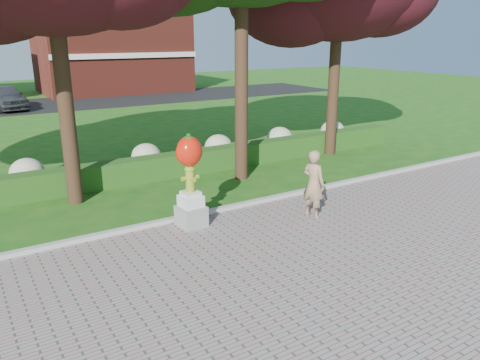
# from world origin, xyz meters

# --- Properties ---
(ground) EXTENTS (100.00, 100.00, 0.00)m
(ground) POSITION_xyz_m (0.00, 0.00, 0.00)
(ground) COLOR #1C5615
(ground) RESTS_ON ground
(curb) EXTENTS (40.00, 0.18, 0.15)m
(curb) POSITION_xyz_m (0.00, 3.00, 0.07)
(curb) COLOR #ADADA5
(curb) RESTS_ON ground
(lawn_hedge) EXTENTS (24.00, 0.70, 0.80)m
(lawn_hedge) POSITION_xyz_m (0.00, 7.00, 0.40)
(lawn_hedge) COLOR #1E4B15
(lawn_hedge) RESTS_ON ground
(hydrangea_row) EXTENTS (20.10, 1.10, 0.99)m
(hydrangea_row) POSITION_xyz_m (0.57, 8.00, 0.55)
(hydrangea_row) COLOR #B9BC8F
(hydrangea_row) RESTS_ON ground
(street) EXTENTS (50.00, 8.00, 0.02)m
(street) POSITION_xyz_m (0.00, 28.00, 0.01)
(street) COLOR black
(street) RESTS_ON ground
(building_right) EXTENTS (12.00, 8.00, 6.40)m
(building_right) POSITION_xyz_m (8.00, 34.00, 3.20)
(building_right) COLOR maroon
(building_right) RESTS_ON ground
(hydrant_sculpture) EXTENTS (0.71, 0.70, 2.42)m
(hydrant_sculpture) POSITION_xyz_m (0.10, 2.50, 1.32)
(hydrant_sculpture) COLOR gray
(hydrant_sculpture) RESTS_ON walkway
(woman) EXTENTS (0.57, 0.76, 1.86)m
(woman) POSITION_xyz_m (3.17, 1.32, 0.97)
(woman) COLOR #9F7B5B
(woman) RESTS_ON walkway
(parked_car) EXTENTS (2.72, 5.06, 1.64)m
(parked_car) POSITION_xyz_m (-1.56, 27.05, 0.84)
(parked_car) COLOR #3C3E44
(parked_car) RESTS_ON street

